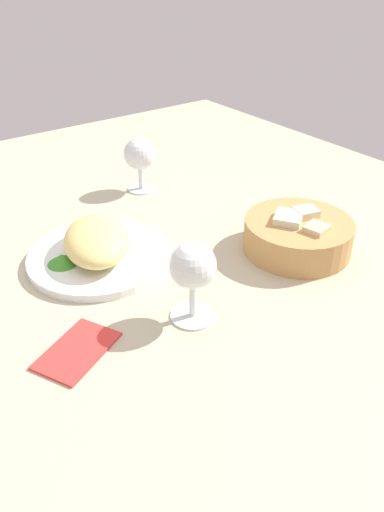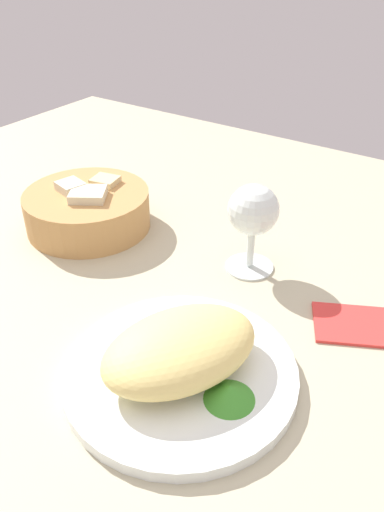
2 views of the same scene
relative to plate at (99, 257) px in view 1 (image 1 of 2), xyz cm
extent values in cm
cube|color=#B8B091|center=(-0.70, 8.30, -1.70)|extent=(140.00, 140.00, 2.00)
cylinder|color=white|center=(0.00, 0.00, 0.00)|extent=(24.00, 24.00, 1.40)
ellipsoid|color=#E8CF78|center=(0.00, 0.00, 3.36)|extent=(19.56, 16.78, 5.31)
cone|color=#3A8C2A|center=(-0.81, -6.18, 1.57)|extent=(5.00, 5.00, 1.74)
cylinder|color=tan|center=(17.63, 29.72, 2.17)|extent=(18.73, 18.73, 5.74)
cube|color=beige|center=(21.62, 29.42, 4.10)|extent=(4.13, 4.43, 3.81)
cube|color=beige|center=(16.91, 32.00, 4.49)|extent=(4.25, 4.52, 3.80)
cube|color=beige|center=(16.52, 28.08, 3.80)|extent=(6.52, 6.67, 5.03)
cylinder|color=silver|center=(21.63, 3.89, -0.40)|extent=(6.52, 6.52, 0.60)
cylinder|color=silver|center=(21.63, 3.89, 2.38)|extent=(1.00, 1.00, 4.96)
sphere|color=silver|center=(21.63, 3.89, 8.19)|extent=(6.65, 6.65, 6.65)
cylinder|color=silver|center=(-20.37, 21.02, -0.40)|extent=(5.97, 5.97, 0.60)
cylinder|color=silver|center=(-20.37, 21.02, 2.01)|extent=(1.00, 1.00, 4.21)
sphere|color=silver|center=(-20.37, 21.02, 7.48)|extent=(6.74, 6.74, 6.74)
cube|color=red|center=(18.33, -12.83, -0.30)|extent=(11.19, 12.97, 0.80)
camera|label=1|loc=(66.44, -29.51, 45.21)|focal=34.59mm
camera|label=2|loc=(-30.11, -21.92, 38.85)|focal=35.86mm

